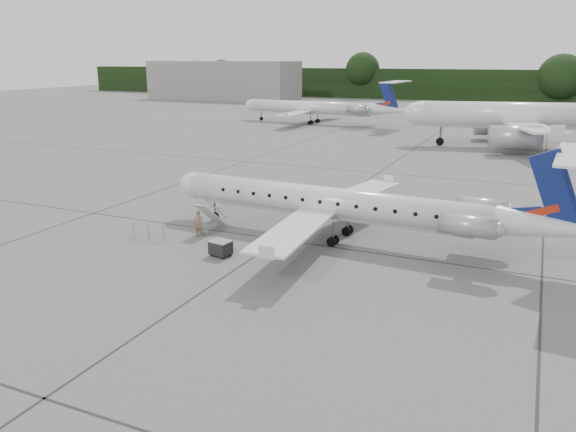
% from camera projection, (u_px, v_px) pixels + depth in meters
% --- Properties ---
extents(ground, '(320.00, 320.00, 0.00)m').
position_uv_depth(ground, '(316.00, 285.00, 28.06)').
color(ground, slate).
rests_on(ground, ground).
extents(treeline, '(260.00, 4.00, 8.00)m').
position_uv_depth(treeline, '(505.00, 86.00, 141.06)').
color(treeline, black).
rests_on(treeline, ground).
extents(terminal_building, '(40.00, 14.00, 10.00)m').
position_uv_depth(terminal_building, '(224.00, 80.00, 150.84)').
color(terminal_building, gray).
rests_on(terminal_building, ground).
extents(main_regional_jet, '(26.46, 19.81, 6.51)m').
position_uv_depth(main_regional_jet, '(328.00, 187.00, 34.44)').
color(main_regional_jet, silver).
rests_on(main_regional_jet, ground).
extents(airstair, '(1.00, 2.50, 2.04)m').
position_uv_depth(airstair, '(211.00, 216.00, 36.46)').
color(airstair, silver).
rests_on(airstair, ground).
extents(passenger, '(0.67, 0.48, 1.70)m').
position_uv_depth(passenger, '(198.00, 224.00, 35.33)').
color(passenger, brown).
rests_on(passenger, ground).
extents(safety_railing, '(2.20, 0.20, 1.00)m').
position_uv_depth(safety_railing, '(148.00, 231.00, 34.97)').
color(safety_railing, '#919599').
rests_on(safety_railing, ground).
extents(baggage_cart, '(1.27, 1.10, 0.97)m').
position_uv_depth(baggage_cart, '(221.00, 248.00, 31.98)').
color(baggage_cart, black).
rests_on(baggage_cart, ground).
extents(bg_narrowbody, '(35.74, 29.35, 11.22)m').
position_uv_depth(bg_narrowbody, '(525.00, 102.00, 69.27)').
color(bg_narrowbody, silver).
rests_on(bg_narrowbody, ground).
extents(bg_regional_left, '(29.89, 22.55, 7.46)m').
position_uv_depth(bg_regional_left, '(309.00, 101.00, 95.76)').
color(bg_regional_left, silver).
rests_on(bg_regional_left, ground).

